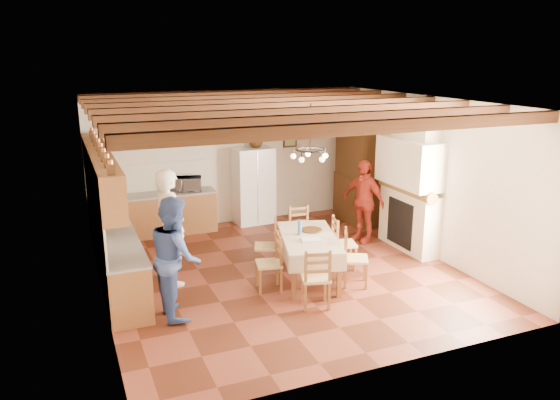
% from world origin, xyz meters
% --- Properties ---
extents(floor, '(6.00, 6.50, 0.02)m').
position_xyz_m(floor, '(0.00, 0.00, -0.01)').
color(floor, '#491E10').
rests_on(floor, ground).
extents(ceiling, '(6.00, 6.50, 0.02)m').
position_xyz_m(ceiling, '(0.00, 0.00, 3.01)').
color(ceiling, white).
rests_on(ceiling, ground).
extents(wall_back, '(6.00, 0.02, 3.00)m').
position_xyz_m(wall_back, '(0.00, 3.26, 1.50)').
color(wall_back, beige).
rests_on(wall_back, ground).
extents(wall_front, '(6.00, 0.02, 3.00)m').
position_xyz_m(wall_front, '(0.00, -3.26, 1.50)').
color(wall_front, beige).
rests_on(wall_front, ground).
extents(wall_left, '(0.02, 6.50, 3.00)m').
position_xyz_m(wall_left, '(-3.01, 0.00, 1.50)').
color(wall_left, beige).
rests_on(wall_left, ground).
extents(wall_right, '(0.02, 6.50, 3.00)m').
position_xyz_m(wall_right, '(3.01, 0.00, 1.50)').
color(wall_right, beige).
rests_on(wall_right, ground).
extents(ceiling_beams, '(6.00, 6.30, 0.16)m').
position_xyz_m(ceiling_beams, '(0.00, 0.00, 2.91)').
color(ceiling_beams, '#3C1C13').
rests_on(ceiling_beams, ground).
extents(lower_cabinets_left, '(0.60, 4.30, 0.86)m').
position_xyz_m(lower_cabinets_left, '(-2.70, 1.05, 0.43)').
color(lower_cabinets_left, brown).
rests_on(lower_cabinets_left, ground).
extents(lower_cabinets_back, '(2.30, 0.60, 0.86)m').
position_xyz_m(lower_cabinets_back, '(-1.55, 2.95, 0.43)').
color(lower_cabinets_back, brown).
rests_on(lower_cabinets_back, ground).
extents(countertop_left, '(0.62, 4.30, 0.04)m').
position_xyz_m(countertop_left, '(-2.70, 1.05, 0.88)').
color(countertop_left, gray).
rests_on(countertop_left, lower_cabinets_left).
extents(countertop_back, '(2.34, 0.62, 0.04)m').
position_xyz_m(countertop_back, '(-1.55, 2.95, 0.88)').
color(countertop_back, gray).
rests_on(countertop_back, lower_cabinets_back).
extents(backsplash_left, '(0.03, 4.30, 0.60)m').
position_xyz_m(backsplash_left, '(-2.98, 1.05, 1.20)').
color(backsplash_left, beige).
rests_on(backsplash_left, ground).
extents(backsplash_back, '(2.30, 0.03, 0.60)m').
position_xyz_m(backsplash_back, '(-1.55, 3.23, 1.20)').
color(backsplash_back, beige).
rests_on(backsplash_back, ground).
extents(upper_cabinets, '(0.35, 4.20, 0.70)m').
position_xyz_m(upper_cabinets, '(-2.83, 1.05, 1.85)').
color(upper_cabinets, brown).
rests_on(upper_cabinets, ground).
extents(fireplace, '(0.56, 1.60, 2.80)m').
position_xyz_m(fireplace, '(2.72, 0.20, 1.40)').
color(fireplace, beige).
rests_on(fireplace, ground).
extents(wall_picture, '(0.34, 0.03, 0.42)m').
position_xyz_m(wall_picture, '(1.55, 3.23, 1.85)').
color(wall_picture, '#312416').
rests_on(wall_picture, ground).
extents(refrigerator, '(0.91, 0.76, 1.73)m').
position_xyz_m(refrigerator, '(0.55, 3.06, 0.86)').
color(refrigerator, white).
rests_on(refrigerator, floor).
extents(hutch, '(0.61, 1.35, 2.41)m').
position_xyz_m(hutch, '(2.75, 2.18, 1.21)').
color(hutch, '#372210').
rests_on(hutch, floor).
extents(dining_table, '(1.34, 1.93, 0.77)m').
position_xyz_m(dining_table, '(0.34, -0.41, 0.69)').
color(dining_table, beige).
rests_on(dining_table, floor).
extents(chandelier, '(0.47, 0.47, 0.03)m').
position_xyz_m(chandelier, '(0.34, -0.41, 2.25)').
color(chandelier, black).
rests_on(chandelier, ground).
extents(chair_left_near, '(0.48, 0.50, 0.96)m').
position_xyz_m(chair_left_near, '(-0.46, -0.60, 0.48)').
color(chair_left_near, brown).
rests_on(chair_left_near, floor).
extents(chair_left_far, '(0.53, 0.54, 0.96)m').
position_xyz_m(chair_left_far, '(-0.22, 0.18, 0.48)').
color(chair_left_far, brown).
rests_on(chair_left_far, floor).
extents(chair_right_near, '(0.55, 0.56, 0.96)m').
position_xyz_m(chair_right_near, '(0.95, -0.94, 0.48)').
color(chair_right_near, brown).
rests_on(chair_right_near, floor).
extents(chair_right_far, '(0.49, 0.51, 0.96)m').
position_xyz_m(chair_right_far, '(1.13, -0.21, 0.48)').
color(chair_right_far, brown).
rests_on(chair_right_far, floor).
extents(chair_end_near, '(0.52, 0.50, 0.96)m').
position_xyz_m(chair_end_near, '(-0.01, -1.41, 0.48)').
color(chair_end_near, brown).
rests_on(chair_end_near, floor).
extents(chair_end_far, '(0.43, 0.42, 0.96)m').
position_xyz_m(chair_end_far, '(0.68, 0.62, 0.48)').
color(chair_end_far, brown).
rests_on(chair_end_far, floor).
extents(person_man, '(0.63, 0.81, 1.97)m').
position_xyz_m(person_man, '(-1.86, 0.30, 0.99)').
color(person_man, white).
rests_on(person_man, floor).
extents(person_woman_blue, '(0.70, 0.89, 1.80)m').
position_xyz_m(person_woman_blue, '(-2.02, -0.86, 0.90)').
color(person_woman_blue, '#3B5494').
rests_on(person_woman_blue, floor).
extents(person_woman_red, '(0.75, 1.08, 1.70)m').
position_xyz_m(person_woman_red, '(2.20, 0.95, 0.85)').
color(person_woman_red, '#A92F1F').
rests_on(person_woman_red, floor).
extents(microwave, '(0.61, 0.49, 0.30)m').
position_xyz_m(microwave, '(-0.93, 2.95, 1.05)').
color(microwave, silver).
rests_on(microwave, countertop_back).
extents(fridge_vase, '(0.39, 0.39, 0.32)m').
position_xyz_m(fridge_vase, '(0.65, 3.06, 1.89)').
color(fridge_vase, '#372210').
rests_on(fridge_vase, refrigerator).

